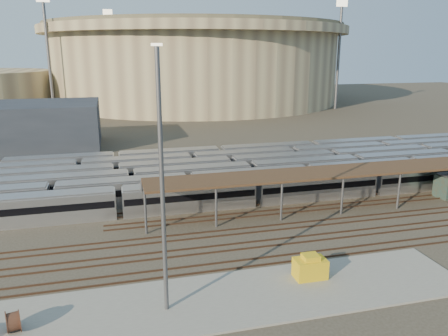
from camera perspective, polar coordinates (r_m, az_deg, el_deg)
ground at (r=53.34m, az=-1.30°, el=-8.23°), size 420.00×420.00×0.00m
apron at (r=39.36m, az=-3.49°, el=-17.23°), size 50.00×9.00×0.20m
subway_trains at (r=70.32m, az=-2.63°, el=-0.85°), size 128.87×23.90×3.60m
inspection_shed at (r=63.46m, az=17.52°, el=-0.34°), size 60.30×6.00×5.30m
empty_tracks at (r=48.88m, az=0.07°, el=-10.39°), size 170.00×9.62×0.18m
stadium at (r=191.19m, az=-3.70°, el=13.70°), size 124.00×124.00×32.50m
floodlight_0 at (r=158.83m, az=-21.99°, el=13.90°), size 4.00×1.00×38.40m
floodlight_2 at (r=168.49m, az=14.77°, el=14.48°), size 4.00×1.00×38.40m
floodlight_3 at (r=207.70m, az=-14.65°, el=14.52°), size 4.00×1.00×38.40m
cable_reel_east at (r=38.96m, az=-25.82°, el=-17.60°), size 1.34×1.88×1.70m
yard_light_pole at (r=34.14m, az=-8.09°, el=-2.31°), size 0.80×0.36×21.44m
yellow_equipment at (r=43.26m, az=11.18°, el=-12.73°), size 3.02×1.90×1.88m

